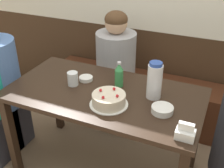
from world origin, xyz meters
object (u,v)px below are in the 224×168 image
object	(u,v)px
soju_bottle	(119,75)
napkin_holder	(185,133)
water_pitcher	(155,81)
bowl_rice_small	(162,110)
birthday_cake	(109,99)
person_grey_tee	(116,72)
glass_water_tall	(73,79)
bowl_soup_white	(86,78)
bench_seat	(138,97)

from	to	relation	value
soju_bottle	napkin_holder	size ratio (longest dim) A/B	1.81
water_pitcher	bowl_rice_small	world-z (taller)	water_pitcher
bowl_rice_small	water_pitcher	bearing A→B (deg)	124.08
birthday_cake	bowl_rice_small	bearing A→B (deg)	9.34
bowl_rice_small	person_grey_tee	size ratio (longest dim) A/B	0.12
water_pitcher	person_grey_tee	world-z (taller)	person_grey_tee
bowl_rice_small	glass_water_tall	size ratio (longest dim) A/B	1.37
glass_water_tall	person_grey_tee	size ratio (longest dim) A/B	0.09
birthday_cake	glass_water_tall	xyz separation A→B (m)	(-0.36, 0.14, 0.01)
bowl_soup_white	bowl_rice_small	world-z (taller)	bowl_rice_small
glass_water_tall	water_pitcher	bearing A→B (deg)	7.20
soju_bottle	bowl_rice_small	size ratio (longest dim) A/B	1.39
napkin_holder	bowl_rice_small	distance (m)	0.27
soju_bottle	napkin_holder	bearing A→B (deg)	-34.90
birthday_cake	bench_seat	bearing A→B (deg)	95.81
water_pitcher	person_grey_tee	xyz separation A→B (m)	(-0.53, 0.56, -0.31)
napkin_holder	person_grey_tee	distance (m)	1.24
birthday_cake	soju_bottle	size ratio (longest dim) A/B	1.32
bowl_soup_white	glass_water_tall	size ratio (longest dim) A/B	1.02
water_pitcher	soju_bottle	distance (m)	0.29
glass_water_tall	birthday_cake	bearing A→B (deg)	-21.02
bench_seat	birthday_cake	distance (m)	1.12
birthday_cake	napkin_holder	distance (m)	0.56
birthday_cake	napkin_holder	bearing A→B (deg)	-14.42
water_pitcher	bowl_rice_small	distance (m)	0.22
bench_seat	bowl_rice_small	bearing A→B (deg)	-63.50
glass_water_tall	napkin_holder	bearing A→B (deg)	-17.12
bowl_rice_small	bowl_soup_white	bearing A→B (deg)	164.48
birthday_cake	water_pitcher	xyz separation A→B (m)	(0.25, 0.22, 0.09)
person_grey_tee	bowl_rice_small	bearing A→B (deg)	41.54
bench_seat	person_grey_tee	world-z (taller)	person_grey_tee
napkin_holder	bowl_soup_white	bearing A→B (deg)	155.79
bench_seat	water_pitcher	size ratio (longest dim) A/B	6.90
water_pitcher	bowl_soup_white	distance (m)	0.57
bowl_rice_small	glass_water_tall	distance (m)	0.72
bench_seat	bowl_soup_white	distance (m)	0.93
water_pitcher	birthday_cake	bearing A→B (deg)	-138.97
bench_seat	birthday_cake	world-z (taller)	birthday_cake
soju_bottle	bowl_rice_small	world-z (taller)	soju_bottle
napkin_holder	glass_water_tall	bearing A→B (deg)	162.88
birthday_cake	bowl_rice_small	size ratio (longest dim) A/B	1.84
glass_water_tall	bowl_rice_small	bearing A→B (deg)	-6.42
birthday_cake	bowl_soup_white	distance (m)	0.39
bowl_soup_white	soju_bottle	bearing A→B (deg)	4.24
napkin_holder	bench_seat	bearing A→B (deg)	119.99
bench_seat	water_pitcher	xyz separation A→B (m)	(0.35, -0.75, 0.65)
water_pitcher	soju_bottle	size ratio (longest dim) A/B	1.35
napkin_holder	bowl_rice_small	size ratio (longest dim) A/B	0.76
soju_bottle	glass_water_tall	xyz separation A→B (m)	(-0.33, -0.12, -0.04)
bench_seat	water_pitcher	distance (m)	1.05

